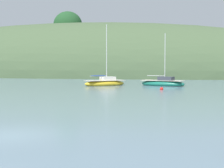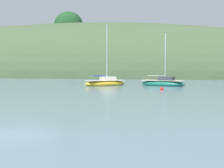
% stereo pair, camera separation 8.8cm
% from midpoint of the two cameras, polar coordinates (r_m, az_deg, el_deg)
% --- Properties ---
extents(ground_plane, '(400.00, 400.00, 0.00)m').
position_cam_midpoint_polar(ground_plane, '(16.21, -16.81, -8.15)').
color(ground_plane, slate).
extents(far_shoreline_hill, '(150.00, 36.00, 32.69)m').
position_cam_midpoint_polar(far_shoreline_hill, '(95.22, -6.90, 1.38)').
color(far_shoreline_hill, '#425638').
rests_on(far_shoreline_hill, ground).
extents(sailboat_grey_yawl, '(7.20, 4.21, 8.06)m').
position_cam_midpoint_polar(sailboat_grey_yawl, '(51.76, 8.57, 0.15)').
color(sailboat_grey_yawl, '#196B56').
rests_on(sailboat_grey_yawl, ground).
extents(sailboat_cream_ketch, '(6.43, 6.02, 9.46)m').
position_cam_midpoint_polar(sailboat_cream_ketch, '(51.90, -1.09, 0.20)').
color(sailboat_cream_ketch, gold).
rests_on(sailboat_cream_ketch, ground).
extents(mooring_buoy_inner, '(0.44, 0.44, 0.54)m').
position_cam_midpoint_polar(mooring_buoy_inner, '(43.32, 8.34, -0.82)').
color(mooring_buoy_inner, red).
rests_on(mooring_buoy_inner, ground).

